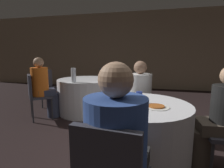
# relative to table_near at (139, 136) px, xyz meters

# --- Properties ---
(ground_plane) EXTENTS (16.00, 16.00, 0.00)m
(ground_plane) POSITION_rel_table_near_xyz_m (0.23, 0.09, -0.36)
(ground_plane) COLOR black
(wall_back) EXTENTS (16.00, 0.06, 2.80)m
(wall_back) POSITION_rel_table_near_xyz_m (0.23, 4.81, 1.04)
(wall_back) COLOR gray
(wall_back) RESTS_ON ground_plane
(table_near) EXTENTS (1.07, 1.07, 0.72)m
(table_near) POSITION_rel_table_near_xyz_m (0.00, 0.00, 0.00)
(table_near) COLOR silver
(table_near) RESTS_ON ground_plane
(table_far) EXTENTS (1.22, 1.22, 0.72)m
(table_far) POSITION_rel_table_near_xyz_m (-1.29, 1.68, 0.00)
(table_far) COLOR silver
(table_far) RESTS_ON ground_plane
(chair_near_north) EXTENTS (0.43, 0.44, 0.88)m
(chair_near_north) POSITION_rel_table_near_xyz_m (-0.08, 0.94, 0.17)
(chair_near_north) COLOR #383842
(chair_near_north) RESTS_ON ground_plane
(chair_far_southwest) EXTENTS (0.56, 0.56, 0.88)m
(chair_far_southwest) POSITION_rel_table_near_xyz_m (-2.05, 1.00, 0.17)
(chair_far_southwest) COLOR #383842
(chair_far_southwest) RESTS_ON ground_plane
(chair_far_north) EXTENTS (0.45, 0.45, 0.88)m
(chair_far_north) POSITION_rel_table_near_xyz_m (-1.16, 2.69, 0.17)
(chair_far_north) COLOR #383842
(chair_far_north) RESTS_ON ground_plane
(chair_far_west) EXTENTS (0.46, 0.45, 0.88)m
(chair_far_west) POSITION_rel_table_near_xyz_m (-2.30, 1.82, 0.17)
(chair_far_west) COLOR #383842
(chair_far_west) RESTS_ON ground_plane
(person_orange_shirt) EXTENTS (0.46, 0.45, 1.19)m
(person_orange_shirt) POSITION_rel_table_near_xyz_m (-1.93, 1.10, 0.23)
(person_orange_shirt) COLOR #33384C
(person_orange_shirt) RESTS_ON ground_plane
(person_black_shirt) EXTENTS (0.49, 0.33, 1.14)m
(person_black_shirt) POSITION_rel_table_near_xyz_m (0.77, 0.07, 0.21)
(person_black_shirt) COLOR #4C4238
(person_black_shirt) RESTS_ON ground_plane
(person_white_shirt) EXTENTS (0.37, 0.52, 1.15)m
(person_white_shirt) POSITION_rel_table_near_xyz_m (-0.07, 0.79, 0.23)
(person_white_shirt) COLOR #4C4238
(person_white_shirt) RESTS_ON ground_plane
(person_blue_shirt) EXTENTS (0.39, 0.53, 1.20)m
(person_blue_shirt) POSITION_rel_table_near_xyz_m (-0.07, -0.79, 0.26)
(person_blue_shirt) COLOR #282828
(person_blue_shirt) RESTS_ON ground_plane
(pizza_plate_near) EXTENTS (0.26, 0.26, 0.02)m
(pizza_plate_near) POSITION_rel_table_near_xyz_m (0.17, -0.09, 0.37)
(pizza_plate_near) COLOR white
(pizza_plate_near) RESTS_ON table_near
(soda_can_blue) EXTENTS (0.07, 0.07, 0.12)m
(soda_can_blue) POSITION_rel_table_near_xyz_m (-0.01, 0.03, 0.42)
(soda_can_blue) COLOR #1E38A5
(soda_can_blue) RESTS_ON table_near
(soda_can_red) EXTENTS (0.07, 0.07, 0.12)m
(soda_can_red) POSITION_rel_table_near_xyz_m (-0.12, -0.10, 0.42)
(soda_can_red) COLOR red
(soda_can_red) RESTS_ON table_near
(bottle_far) EXTENTS (0.09, 0.09, 0.27)m
(bottle_far) POSITION_rel_table_near_xyz_m (-1.34, 1.18, 0.50)
(bottle_far) COLOR silver
(bottle_far) RESTS_ON table_far
(cup_far) EXTENTS (0.07, 0.07, 0.11)m
(cup_far) POSITION_rel_table_near_xyz_m (-0.90, 1.38, 0.42)
(cup_far) COLOR white
(cup_far) RESTS_ON table_far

